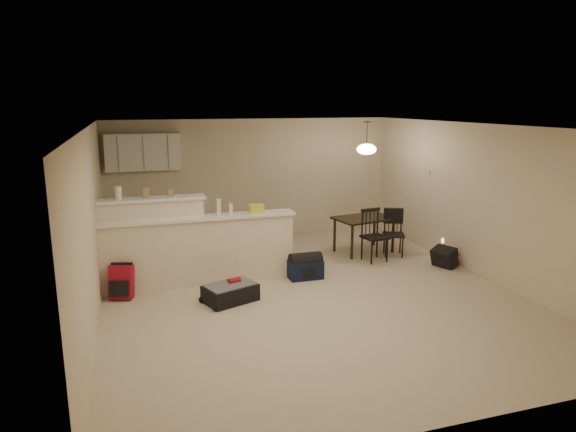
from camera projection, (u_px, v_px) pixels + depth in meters
name	position (u px, v px, depth m)	size (l,w,h in m)	color
room	(309.00, 212.00, 7.55)	(7.00, 7.02, 2.50)	beige
breakfast_bar	(183.00, 246.00, 8.08)	(3.08, 0.58, 1.39)	beige
upper_cabinets	(143.00, 152.00, 9.85)	(1.40, 0.34, 0.70)	white
kitchen_counter	(158.00, 226.00, 10.10)	(1.80, 0.60, 0.90)	white
thermostat	(428.00, 173.00, 9.81)	(0.02, 0.12, 0.12)	beige
jar	(118.00, 193.00, 7.76)	(0.10, 0.10, 0.20)	silver
cereal_box	(146.00, 193.00, 7.88)	(0.10, 0.07, 0.16)	#95774D
small_box	(171.00, 193.00, 7.99)	(0.08, 0.06, 0.12)	#95774D
bottle_a	(219.00, 207.00, 8.05)	(0.07, 0.07, 0.26)	silver
bottle_b	(231.00, 209.00, 8.11)	(0.06, 0.06, 0.18)	silver
bag_lump	(257.00, 209.00, 8.24)	(0.22, 0.18, 0.14)	#95774D
dining_table	(364.00, 222.00, 9.80)	(1.21, 0.92, 0.68)	black
pendant_lamp	(367.00, 149.00, 9.49)	(0.36, 0.36, 0.62)	brown
dining_chair_near	(375.00, 236.00, 9.27)	(0.41, 0.39, 0.95)	black
dining_chair_far	(394.00, 233.00, 9.61)	(0.38, 0.36, 0.86)	black
suitcase	(230.00, 293.00, 7.44)	(0.73, 0.47, 0.25)	black
red_backpack	(121.00, 282.00, 7.54)	(0.33, 0.21, 0.50)	#A71225
navy_duffel	(305.00, 270.00, 8.41)	(0.55, 0.30, 0.30)	#101932
black_daypack	(445.00, 258.00, 8.99)	(0.39, 0.27, 0.34)	black
cardboard_sheet	(450.00, 257.00, 9.10)	(0.41, 0.02, 0.31)	#95774D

